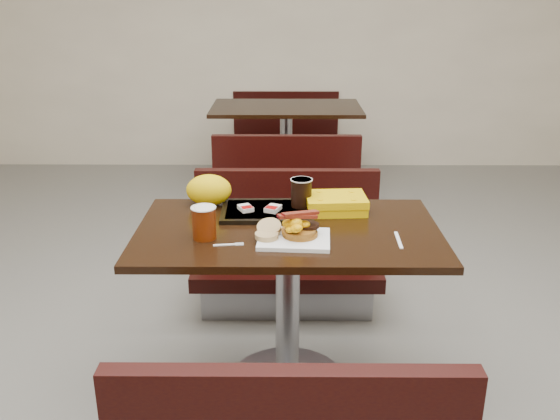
{
  "coord_description": "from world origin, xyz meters",
  "views": [
    {
      "loc": [
        -0.02,
        -2.2,
        1.65
      ],
      "look_at": [
        -0.03,
        0.02,
        0.82
      ],
      "focal_mm": 38.39,
      "sensor_mm": 36.0,
      "label": 1
    }
  ],
  "objects_px": {
    "tray": "(267,211)",
    "hashbrown_sleeve_left": "(246,208)",
    "knife": "(399,240)",
    "pancake_stack": "(300,232)",
    "fork": "(224,245)",
    "coffee_cup_far": "(301,193)",
    "table_far": "(286,152)",
    "hashbrown_sleeve_right": "(273,209)",
    "platter": "(294,239)",
    "paper_bag": "(209,190)",
    "bench_far_n": "(286,134)",
    "bench_near_n": "(287,247)",
    "coffee_cup_near": "(204,223)",
    "table_near": "(288,311)",
    "clamshell": "(336,203)",
    "bench_far_s": "(286,179)"
  },
  "relations": [
    {
      "from": "hashbrown_sleeve_left",
      "to": "tray",
      "type": "bearing_deg",
      "value": -15.86
    },
    {
      "from": "hashbrown_sleeve_right",
      "to": "clamshell",
      "type": "xyz_separation_m",
      "value": [
        0.27,
        0.05,
        0.01
      ]
    },
    {
      "from": "bench_near_n",
      "to": "hashbrown_sleeve_left",
      "type": "distance_m",
      "value": 0.71
    },
    {
      "from": "pancake_stack",
      "to": "knife",
      "type": "relative_size",
      "value": 0.86
    },
    {
      "from": "knife",
      "to": "fork",
      "type": "bearing_deg",
      "value": -83.53
    },
    {
      "from": "bench_far_n",
      "to": "fork",
      "type": "xyz_separation_m",
      "value": [
        -0.24,
        -3.47,
        0.39
      ]
    },
    {
      "from": "platter",
      "to": "pancake_stack",
      "type": "bearing_deg",
      "value": 43.58
    },
    {
      "from": "coffee_cup_near",
      "to": "bench_far_n",
      "type": "bearing_deg",
      "value": 84.64
    },
    {
      "from": "knife",
      "to": "coffee_cup_far",
      "type": "bearing_deg",
      "value": -130.07
    },
    {
      "from": "hashbrown_sleeve_left",
      "to": "paper_bag",
      "type": "bearing_deg",
      "value": 119.24
    },
    {
      "from": "bench_near_n",
      "to": "tray",
      "type": "bearing_deg",
      "value": -99.57
    },
    {
      "from": "coffee_cup_near",
      "to": "pancake_stack",
      "type": "bearing_deg",
      "value": -1.32
    },
    {
      "from": "bench_far_n",
      "to": "knife",
      "type": "height_order",
      "value": "knife"
    },
    {
      "from": "bench_near_n",
      "to": "paper_bag",
      "type": "height_order",
      "value": "paper_bag"
    },
    {
      "from": "pancake_stack",
      "to": "paper_bag",
      "type": "height_order",
      "value": "paper_bag"
    },
    {
      "from": "knife",
      "to": "coffee_cup_far",
      "type": "height_order",
      "value": "coffee_cup_far"
    },
    {
      "from": "knife",
      "to": "table_far",
      "type": "bearing_deg",
      "value": -169.09
    },
    {
      "from": "platter",
      "to": "bench_far_n",
      "type": "bearing_deg",
      "value": 94.16
    },
    {
      "from": "pancake_stack",
      "to": "hashbrown_sleeve_left",
      "type": "relative_size",
      "value": 1.99
    },
    {
      "from": "knife",
      "to": "hashbrown_sleeve_right",
      "type": "distance_m",
      "value": 0.55
    },
    {
      "from": "table_near",
      "to": "table_far",
      "type": "bearing_deg",
      "value": 90.0
    },
    {
      "from": "paper_bag",
      "to": "fork",
      "type": "bearing_deg",
      "value": -76.46
    },
    {
      "from": "bench_far_n",
      "to": "bench_near_n",
      "type": "bearing_deg",
      "value": -90.0
    },
    {
      "from": "pancake_stack",
      "to": "fork",
      "type": "relative_size",
      "value": 1.19
    },
    {
      "from": "pancake_stack",
      "to": "table_far",
      "type": "bearing_deg",
      "value": 90.94
    },
    {
      "from": "hashbrown_sleeve_right",
      "to": "paper_bag",
      "type": "height_order",
      "value": "paper_bag"
    },
    {
      "from": "bench_far_n",
      "to": "coffee_cup_near",
      "type": "relative_size",
      "value": 7.96
    },
    {
      "from": "platter",
      "to": "coffee_cup_near",
      "type": "bearing_deg",
      "value": 179.19
    },
    {
      "from": "table_near",
      "to": "tray",
      "type": "distance_m",
      "value": 0.43
    },
    {
      "from": "paper_bag",
      "to": "bench_far_n",
      "type": "bearing_deg",
      "value": 83.5
    },
    {
      "from": "clamshell",
      "to": "bench_far_n",
      "type": "bearing_deg",
      "value": 90.2
    },
    {
      "from": "bench_far_n",
      "to": "coffee_cup_near",
      "type": "xyz_separation_m",
      "value": [
        -0.32,
        -3.4,
        0.45
      ]
    },
    {
      "from": "clamshell",
      "to": "table_far",
      "type": "bearing_deg",
      "value": 91.3
    },
    {
      "from": "table_far",
      "to": "knife",
      "type": "distance_m",
      "value": 2.77
    },
    {
      "from": "fork",
      "to": "paper_bag",
      "type": "height_order",
      "value": "paper_bag"
    },
    {
      "from": "coffee_cup_near",
      "to": "platter",
      "type": "bearing_deg",
      "value": -4.6
    },
    {
      "from": "table_far",
      "to": "tray",
      "type": "height_order",
      "value": "tray"
    },
    {
      "from": "tray",
      "to": "table_near",
      "type": "bearing_deg",
      "value": -64.09
    },
    {
      "from": "table_near",
      "to": "pancake_stack",
      "type": "distance_m",
      "value": 0.42
    },
    {
      "from": "table_far",
      "to": "hashbrown_sleeve_left",
      "type": "relative_size",
      "value": 17.62
    },
    {
      "from": "table_far",
      "to": "tray",
      "type": "xyz_separation_m",
      "value": [
        -0.09,
        -2.43,
        0.38
      ]
    },
    {
      "from": "table_far",
      "to": "bench_far_n",
      "type": "relative_size",
      "value": 1.2
    },
    {
      "from": "pancake_stack",
      "to": "coffee_cup_far",
      "type": "relative_size",
      "value": 1.12
    },
    {
      "from": "table_far",
      "to": "hashbrown_sleeve_right",
      "type": "xyz_separation_m",
      "value": [
        -0.06,
        -2.45,
        0.4
      ]
    },
    {
      "from": "bench_far_n",
      "to": "hashbrown_sleeve_left",
      "type": "xyz_separation_m",
      "value": [
        -0.18,
        -3.14,
        0.42
      ]
    },
    {
      "from": "bench_far_s",
      "to": "tray",
      "type": "relative_size",
      "value": 2.6
    },
    {
      "from": "bench_near_n",
      "to": "hashbrown_sleeve_left",
      "type": "bearing_deg",
      "value": -108.19
    },
    {
      "from": "platter",
      "to": "paper_bag",
      "type": "bearing_deg",
      "value": 136.22
    },
    {
      "from": "knife",
      "to": "tray",
      "type": "height_order",
      "value": "tray"
    },
    {
      "from": "tray",
      "to": "hashbrown_sleeve_left",
      "type": "relative_size",
      "value": 5.64
    }
  ]
}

